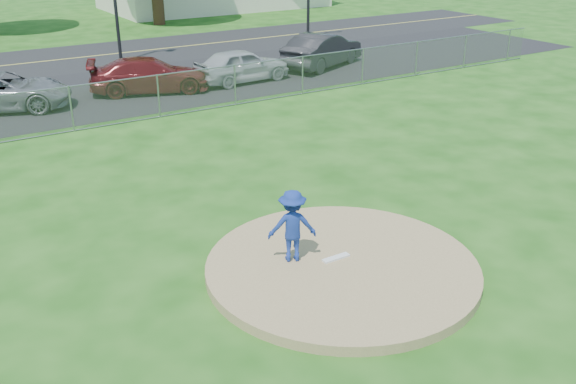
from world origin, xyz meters
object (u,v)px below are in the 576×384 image
at_px(parked_car_pearl, 242,65).
at_px(parked_car_charcoal, 322,50).
at_px(parked_car_gray, 1,91).
at_px(pitcher, 292,226).
at_px(parked_car_darkred, 150,75).

distance_m(parked_car_pearl, parked_car_charcoal, 4.64).
xyz_separation_m(parked_car_pearl, parked_car_charcoal, (4.60, 0.61, 0.08)).
bearing_deg(parked_car_gray, pitcher, -149.14).
bearing_deg(parked_car_darkred, parked_car_charcoal, -70.36).
relative_size(pitcher, parked_car_charcoal, 0.31).
xyz_separation_m(parked_car_darkred, parked_car_pearl, (3.94, -0.44, 0.02)).
relative_size(pitcher, parked_car_pearl, 0.36).
xyz_separation_m(pitcher, parked_car_charcoal, (11.31, 15.04, -0.15)).
bearing_deg(parked_car_charcoal, pitcher, 119.26).
bearing_deg(parked_car_pearl, parked_car_gray, 80.65).
bearing_deg(parked_car_pearl, pitcher, 151.10).
bearing_deg(pitcher, parked_car_gray, -55.01).
distance_m(pitcher, parked_car_gray, 15.56).
relative_size(parked_car_gray, parked_car_charcoal, 1.03).
xyz_separation_m(parked_car_gray, parked_car_pearl, (9.43, -0.89, 0.03)).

